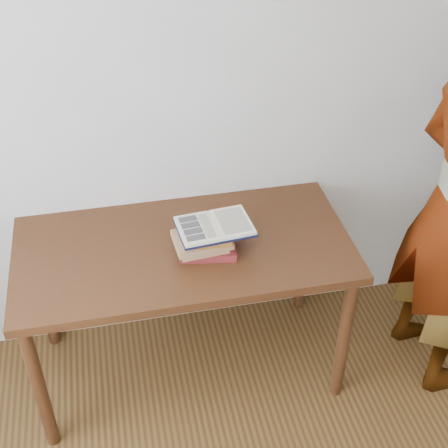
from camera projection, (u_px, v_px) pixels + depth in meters
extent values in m
cube|color=silver|center=(146.00, 109.00, 2.75)|extent=(3.50, 0.04, 2.60)
cube|color=#482012|center=(184.00, 249.00, 2.79)|extent=(1.50, 0.75, 0.04)
cylinder|color=#482012|center=(40.00, 388.00, 2.68)|extent=(0.06, 0.06, 0.76)
cylinder|color=#482012|center=(344.00, 339.00, 2.90)|extent=(0.06, 0.06, 0.76)
cylinder|color=#482012|center=(43.00, 289.00, 3.17)|extent=(0.06, 0.06, 0.76)
cylinder|color=#482012|center=(303.00, 253.00, 3.39)|extent=(0.06, 0.06, 0.76)
cube|color=maroon|center=(208.00, 248.00, 2.73)|extent=(0.27, 0.20, 0.04)
cube|color=#A47654|center=(202.00, 246.00, 2.70)|extent=(0.22, 0.16, 0.03)
cube|color=#A47654|center=(202.00, 240.00, 2.69)|extent=(0.25, 0.19, 0.03)
cube|color=#9B6723|center=(206.00, 234.00, 2.67)|extent=(0.22, 0.18, 0.03)
cube|color=black|center=(215.00, 228.00, 2.67)|extent=(0.34, 0.25, 0.01)
cube|color=beige|center=(197.00, 229.00, 2.65)|extent=(0.17, 0.22, 0.01)
cube|color=beige|center=(232.00, 222.00, 2.68)|extent=(0.17, 0.22, 0.01)
cylinder|color=beige|center=(215.00, 226.00, 2.66)|extent=(0.03, 0.21, 0.01)
cube|color=black|center=(188.00, 219.00, 2.69)|extent=(0.08, 0.04, 0.00)
cube|color=black|center=(190.00, 225.00, 2.65)|extent=(0.08, 0.04, 0.00)
cube|color=black|center=(193.00, 231.00, 2.62)|extent=(0.08, 0.04, 0.00)
cube|color=black|center=(196.00, 238.00, 2.58)|extent=(0.08, 0.04, 0.00)
cube|color=#B9B6A0|center=(207.00, 225.00, 2.65)|extent=(0.06, 0.17, 0.00)
cube|color=#B9B6A0|center=(233.00, 221.00, 2.68)|extent=(0.14, 0.19, 0.00)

